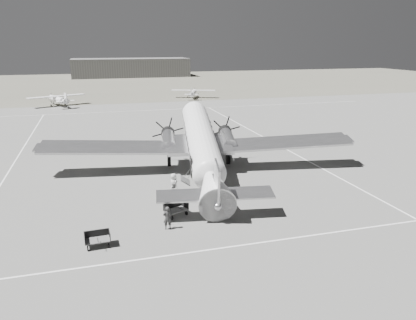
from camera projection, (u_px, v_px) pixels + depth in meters
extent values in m
plane|color=slate|center=(203.00, 175.00, 38.43)|extent=(260.00, 260.00, 0.00)
cube|color=silver|center=(262.00, 242.00, 25.50)|extent=(60.00, 0.15, 0.01)
cube|color=silver|center=(316.00, 165.00, 41.59)|extent=(0.15, 80.00, 0.01)
cube|color=silver|center=(15.00, 161.00, 42.93)|extent=(0.15, 60.00, 0.01)
cube|color=silver|center=(147.00, 110.00, 75.38)|extent=(90.00, 0.15, 0.01)
cube|color=#5B594D|center=(123.00, 83.00, 126.18)|extent=(260.00, 90.00, 0.01)
cube|color=#606060|center=(131.00, 68.00, 149.76)|extent=(42.00, 14.00, 6.00)
cube|color=#575757|center=(130.00, 59.00, 148.84)|extent=(42.00, 14.00, 0.60)
imported|color=#303030|center=(167.00, 218.00, 27.14)|extent=(0.60, 0.40, 1.62)
imported|color=#A9AAA7|center=(174.00, 192.00, 31.80)|extent=(0.78, 0.92, 1.66)
imported|color=beige|center=(174.00, 184.00, 33.36)|extent=(0.89, 1.04, 1.81)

